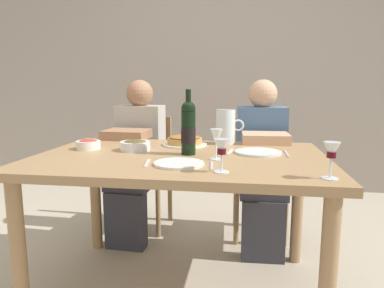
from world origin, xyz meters
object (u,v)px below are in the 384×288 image
Objects in this scene: olive_bowl at (135,145)px; dinner_plate_right_setting at (258,152)px; dinner_plate_left_setting at (179,164)px; chair_right at (259,169)px; wine_bottle at (188,128)px; wine_glass_left_diner at (222,149)px; diner_right at (262,160)px; salad_bowl at (88,144)px; diner_left at (136,155)px; baked_tart at (185,141)px; water_pitcher at (226,129)px; wine_glass_right_diner at (331,152)px; wine_glass_centre at (216,138)px; dining_table at (180,172)px; chair_left at (146,164)px.

olive_bowl reaches higher than dinner_plate_right_setting.
chair_right is (0.41, 1.10, -0.27)m from dinner_plate_left_setting.
chair_right is (0.41, 0.85, -0.40)m from wine_bottle.
dinner_plate_left_setting is 0.93× the size of dinner_plate_right_setting.
olive_bowl is 1.19× the size of wine_glass_left_diner.
dinner_plate_right_setting is at bearing 82.28° from diner_right.
olive_bowl is 0.92m from diner_right.
diner_left is at bearing 80.84° from salad_bowl.
wine_glass_left_diner is (0.26, -0.64, 0.07)m from baked_tart.
water_pitcher is 0.27m from baked_tart.
wine_glass_right_diner is 0.17× the size of chair_right.
wine_glass_centre reaches higher than wine_glass_right_diner.
dining_table is 7.05× the size of water_pitcher.
water_pitcher is 0.82m from salad_bowl.
chair_left is (-0.45, 0.91, -0.17)m from dining_table.
dining_table is 0.79m from wine_glass_right_diner.
water_pitcher is 0.64m from chair_right.
wine_glass_left_diner is 1.25m from diner_left.
wine_glass_left_diner is at bearing -110.52° from dinner_plate_right_setting.
salad_bowl is (-0.76, -0.30, -0.06)m from water_pitcher.
chair_left reaches higher than dinner_plate_right_setting.
wine_bottle is 1.03m from chair_right.
diner_left is 0.91m from diner_right.
wine_bottle is (0.04, 0.02, 0.23)m from dining_table.
diner_right is (0.22, 0.97, -0.24)m from wine_glass_left_diner.
chair_right is at bearing 63.99° from water_pitcher.
wine_glass_right_diner reaches higher than olive_bowl.
wine_glass_left_diner is at bearing -28.79° from salad_bowl.
olive_bowl is 1.11× the size of wine_glass_centre.
salad_bowl is 0.61m from diner_left.
chair_right is at bearing 86.72° from dinner_plate_right_setting.
olive_bowl is 0.73× the size of dinner_plate_left_setting.
salad_bowl is 1.30m from chair_right.
diner_left is (-0.67, 0.28, -0.24)m from water_pitcher.
diner_left reaches higher than olive_bowl.
dining_table is 1.29× the size of diner_left.
olive_bowl is 0.51m from wine_glass_centre.
salad_bowl is 0.77m from wine_glass_centre.
olive_bowl is (-0.25, -0.20, 0.00)m from baked_tart.
diner_right is (0.73, 0.54, -0.17)m from olive_bowl.
wine_glass_right_diner is (0.69, -0.68, 0.08)m from baked_tart.
chair_left is at bearing 118.67° from wine_glass_left_diner.
wine_glass_centre reaches higher than wine_glass_left_diner.
dining_table is at bearing 127.05° from diner_left.
dinner_plate_right_setting is (-0.26, 0.49, -0.10)m from wine_glass_right_diner.
wine_glass_right_diner is 0.13× the size of diner_left.
wine_glass_centre is at bearing 125.59° from chair_left.
diner_left is (-0.86, 0.57, -0.15)m from dinner_plate_right_setting.
dinner_plate_left_setting is (-0.00, -0.25, -0.14)m from wine_bottle.
water_pitcher is at bearing 31.44° from olive_bowl.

